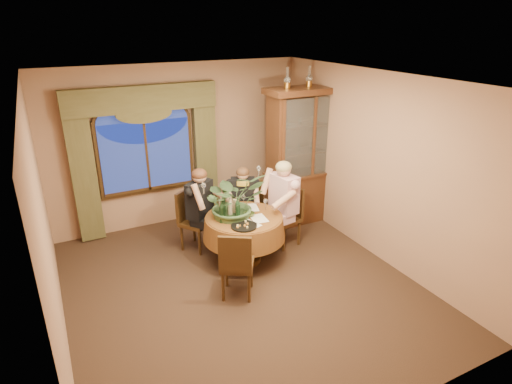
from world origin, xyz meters
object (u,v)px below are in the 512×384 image
oil_lamp_left (287,78)px  chair_front_left (237,263)px  oil_lamp_center (309,76)px  wine_bottle_4 (222,212)px  person_pink (284,205)px  wine_bottle_3 (223,204)px  chair_right (285,217)px  wine_bottle_1 (222,209)px  chair_back_right (250,211)px  stoneware_vase (236,207)px  oil_lamp_right (330,75)px  centerpiece_plant (233,178)px  wine_bottle_0 (230,208)px  olive_bowl (249,214)px  wine_bottle_5 (238,208)px  person_scarf (243,203)px  dining_table (244,239)px  china_cabinet (306,156)px  wine_bottle_2 (223,210)px  chair_back (196,221)px  person_back (200,210)px

oil_lamp_left → chair_front_left: bearing=-136.0°
oil_lamp_center → wine_bottle_4: oil_lamp_center is taller
chair_front_left → person_pink: 1.51m
oil_lamp_center → wine_bottle_3: bearing=-160.2°
chair_right → wine_bottle_1: wine_bottle_1 is taller
chair_back_right → stoneware_vase: stoneware_vase is taller
oil_lamp_right → stoneware_vase: size_ratio=1.28×
centerpiece_plant → wine_bottle_0: size_ratio=3.01×
oil_lamp_center → chair_right: (-0.82, -0.69, -2.10)m
chair_right → olive_bowl: chair_right is taller
person_pink → wine_bottle_5: size_ratio=4.43×
olive_bowl → person_scarf: bearing=71.4°
dining_table → chair_front_left: size_ratio=1.29×
china_cabinet → chair_right: china_cabinet is taller
wine_bottle_1 → wine_bottle_2: size_ratio=1.00×
olive_bowl → wine_bottle_4: 0.46m
wine_bottle_2 → person_scarf: bearing=47.7°
chair_right → person_scarf: (-0.48, 0.54, 0.15)m
olive_bowl → wine_bottle_2: (-0.40, 0.03, 0.14)m
chair_front_left → olive_bowl: bearing=85.0°
oil_lamp_center → chair_front_left: 3.36m
wine_bottle_1 → chair_back_right: bearing=37.9°
wine_bottle_0 → china_cabinet: bearing=24.4°
dining_table → person_pink: bearing=9.9°
chair_right → oil_lamp_left: bearing=-42.3°
chair_back_right → centerpiece_plant: 1.15m
chair_front_left → oil_lamp_right: bearing=64.3°
wine_bottle_0 → wine_bottle_5: bearing=-38.7°
oil_lamp_right → china_cabinet: bearing=180.0°
oil_lamp_right → centerpiece_plant: (-2.17, -0.77, -1.24)m
chair_back → chair_front_left: same height
olive_bowl → wine_bottle_2: wine_bottle_2 is taller
person_back → wine_bottle_3: person_back is taller
chair_right → person_pink: size_ratio=0.66×
chair_front_left → wine_bottle_0: bearing=103.8°
china_cabinet → chair_back: bearing=-175.6°
wine_bottle_0 → wine_bottle_1: bearing=167.3°
chair_right → wine_bottle_0: wine_bottle_0 is taller
dining_table → wine_bottle_1: 0.63m
person_back → wine_bottle_2: bearing=65.7°
oil_lamp_left → olive_bowl: (-1.13, -0.89, -1.80)m
person_scarf → person_back: bearing=31.1°
chair_right → chair_front_left: size_ratio=1.00×
centerpiece_plant → olive_bowl: 0.61m
wine_bottle_0 → wine_bottle_1: same height
chair_back → wine_bottle_4: 0.88m
person_back → wine_bottle_0: person_back is taller
wine_bottle_1 → centerpiece_plant: bearing=8.7°
chair_back_right → wine_bottle_2: size_ratio=2.91×
wine_bottle_4 → person_scarf: bearing=47.7°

